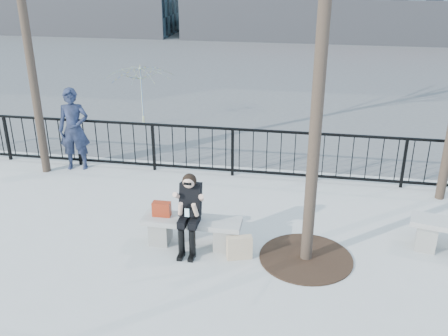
# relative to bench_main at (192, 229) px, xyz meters

# --- Properties ---
(ground) EXTENTS (120.00, 120.00, 0.00)m
(ground) POSITION_rel_bench_main_xyz_m (0.00, 0.00, -0.30)
(ground) COLOR #A5A5A0
(ground) RESTS_ON ground
(street_surface) EXTENTS (60.00, 23.00, 0.01)m
(street_surface) POSITION_rel_bench_main_xyz_m (0.00, 15.00, -0.30)
(street_surface) COLOR #474747
(street_surface) RESTS_ON ground
(railing) EXTENTS (14.00, 0.06, 1.10)m
(railing) POSITION_rel_bench_main_xyz_m (0.00, 3.00, 0.25)
(railing) COLOR black
(railing) RESTS_ON ground
(tree_grate) EXTENTS (1.50, 1.50, 0.02)m
(tree_grate) POSITION_rel_bench_main_xyz_m (1.90, -0.10, -0.29)
(tree_grate) COLOR black
(tree_grate) RESTS_ON ground
(bench_main) EXTENTS (1.65, 0.46, 0.49)m
(bench_main) POSITION_rel_bench_main_xyz_m (0.00, 0.00, 0.00)
(bench_main) COLOR slate
(bench_main) RESTS_ON ground
(seated_woman) EXTENTS (0.50, 0.64, 1.34)m
(seated_woman) POSITION_rel_bench_main_xyz_m (0.00, -0.16, 0.37)
(seated_woman) COLOR black
(seated_woman) RESTS_ON ground
(handbag) EXTENTS (0.30, 0.15, 0.25)m
(handbag) POSITION_rel_bench_main_xyz_m (-0.52, 0.02, 0.31)
(handbag) COLOR maroon
(handbag) RESTS_ON bench_main
(shopping_bag) EXTENTS (0.43, 0.27, 0.38)m
(shopping_bag) POSITION_rel_bench_main_xyz_m (0.84, -0.26, -0.11)
(shopping_bag) COLOR beige
(shopping_bag) RESTS_ON ground
(standing_man) EXTENTS (0.77, 0.59, 1.87)m
(standing_man) POSITION_rel_bench_main_xyz_m (-3.37, 2.80, 0.63)
(standing_man) COLOR black
(standing_man) RESTS_ON ground
(vendor_umbrella) EXTENTS (2.55, 2.57, 1.77)m
(vendor_umbrella) POSITION_rel_bench_main_xyz_m (-2.91, 6.03, 0.58)
(vendor_umbrella) COLOR yellow
(vendor_umbrella) RESTS_ON ground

